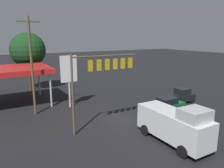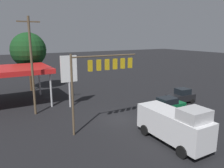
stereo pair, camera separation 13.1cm
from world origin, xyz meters
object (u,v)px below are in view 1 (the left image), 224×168
utility_pole (32,65)px  price_sign (69,71)px  delivery_truck (174,124)px  traffic_signal_assembly (102,71)px  hatchback_crossing (181,96)px  sedan_far (167,106)px  street_tree (28,50)px

utility_pole → price_sign: (-4.38, -0.47, -1.16)m
delivery_truck → utility_pole: bearing=-146.3°
traffic_signal_assembly → utility_pole: utility_pole is taller
delivery_truck → hatchback_crossing: (-9.33, -7.79, -0.75)m
utility_pole → price_sign: utility_pole is taller
sedan_far → hatchback_crossing: size_ratio=1.13×
delivery_truck → street_tree: bearing=-164.3°
price_sign → delivery_truck: price_sign is taller
traffic_signal_assembly → delivery_truck: bearing=123.7°
price_sign → sedan_far: size_ratio=1.48×
sedan_far → street_tree: bearing=-58.9°
utility_pole → sedan_far: bearing=150.5°
traffic_signal_assembly → hatchback_crossing: size_ratio=1.88×
utility_pole → hatchback_crossing: bearing=163.4°
utility_pole → delivery_truck: 16.25m
traffic_signal_assembly → street_tree: bearing=-80.9°
traffic_signal_assembly → delivery_truck: traffic_signal_assembly is taller
traffic_signal_assembly → sedan_far: traffic_signal_assembly is taller
price_sign → sedan_far: price_sign is taller
utility_pole → street_tree: (-1.73, -12.07, 0.90)m
traffic_signal_assembly → delivery_truck: size_ratio=1.08×
traffic_signal_assembly → utility_pole: (4.83, -7.44, 0.05)m
delivery_truck → hatchback_crossing: size_ratio=1.74×
sedan_far → price_sign: bearing=-41.4°
sedan_far → delivery_truck: (4.66, 5.62, 0.74)m
street_tree → traffic_signal_assembly: bearing=99.1°
price_sign → street_tree: 12.08m
sedan_far → hatchback_crossing: 5.15m
sedan_far → street_tree: (11.57, -19.60, 5.73)m
sedan_far → traffic_signal_assembly: bearing=-0.0°
sedan_far → delivery_truck: delivery_truck is taller
street_tree → delivery_truck: bearing=105.3°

